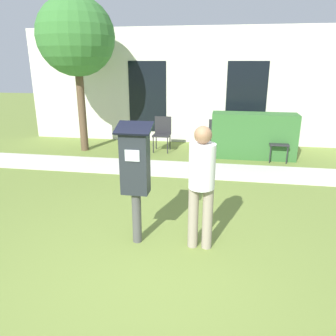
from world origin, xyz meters
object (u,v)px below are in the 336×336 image
parking_meter (135,169)px  outdoor_chair_middle (217,135)px  outdoor_chair_left (162,131)px  outdoor_chair_right (278,139)px  person_standing (202,179)px

parking_meter → outdoor_chair_middle: (0.92, 4.41, -0.49)m
outdoor_chair_left → outdoor_chair_right: (2.89, -0.44, 0.00)m
outdoor_chair_left → outdoor_chair_right: bearing=-10.8°
outdoor_chair_left → outdoor_chair_middle: (1.45, -0.25, 0.00)m
person_standing → outdoor_chair_right: bearing=104.9°
parking_meter → outdoor_chair_middle: size_ratio=1.77×
person_standing → outdoor_chair_middle: 4.42m
outdoor_chair_middle → outdoor_chair_left: bearing=-165.7°
outdoor_chair_right → parking_meter: bearing=-140.0°
parking_meter → outdoor_chair_left: size_ratio=1.77×
outdoor_chair_left → outdoor_chair_middle: same height
outdoor_chair_left → outdoor_chair_right: 2.93m
person_standing → outdoor_chair_middle: bearing=123.7°
outdoor_chair_right → outdoor_chair_left: bearing=150.6°
outdoor_chair_left → person_standing: bearing=-75.9°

